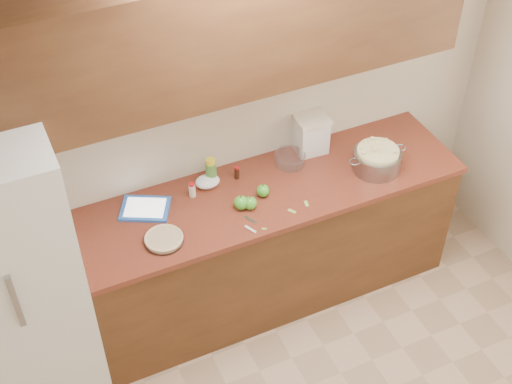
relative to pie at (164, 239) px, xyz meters
name	(u,v)px	position (x,y,z in m)	size (l,w,h in m)	color
room_shell	(399,340)	(0.61, -1.33, 0.36)	(3.60, 3.60, 3.60)	tan
counter_run	(254,247)	(0.61, 0.15, -0.48)	(2.64, 0.68, 0.92)	#5B3319
upper_cabinets	(240,28)	(0.61, 0.30, 1.01)	(2.60, 0.34, 0.70)	#503118
fridge	(11,277)	(-0.83, 0.11, -0.04)	(0.70, 0.70, 1.80)	white
pie	(164,239)	(0.00, 0.00, 0.00)	(0.22, 0.22, 0.04)	silver
colander	(377,160)	(1.41, 0.05, 0.05)	(0.40, 0.30, 0.15)	gray
flour_canister	(310,133)	(1.13, 0.40, 0.11)	(0.22, 0.22, 0.25)	white
tablet	(145,209)	(-0.01, 0.29, -0.01)	(0.34, 0.32, 0.02)	blue
paring_knife	(251,228)	(0.48, -0.11, -0.01)	(0.08, 0.16, 0.02)	gray
lemon_bottle	(211,171)	(0.43, 0.35, 0.07)	(0.07, 0.07, 0.18)	#4C8C38
cinnamon_shaker	(192,190)	(0.28, 0.29, 0.03)	(0.04, 0.04, 0.10)	beige
vanilla_bottle	(237,172)	(0.59, 0.33, 0.02)	(0.03, 0.03, 0.09)	black
mixing_bowl	(290,159)	(0.94, 0.31, 0.02)	(0.20, 0.20, 0.07)	silver
paper_towel	(207,181)	(0.40, 0.34, 0.01)	(0.15, 0.12, 0.06)	white
apple_left	(241,203)	(0.50, 0.07, 0.02)	(0.09, 0.09, 0.10)	green
apple_center	(263,191)	(0.66, 0.11, 0.02)	(0.08, 0.08, 0.09)	green
apple_front	(250,203)	(0.55, 0.05, 0.02)	(0.08, 0.08, 0.09)	green
peel_a	(264,229)	(0.55, -0.14, -0.02)	(0.03, 0.01, 0.00)	#95B658
peel_b	(292,211)	(0.76, -0.08, -0.02)	(0.05, 0.02, 0.00)	#95B658
peel_c	(306,204)	(0.86, -0.06, -0.02)	(0.05, 0.02, 0.00)	#95B658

